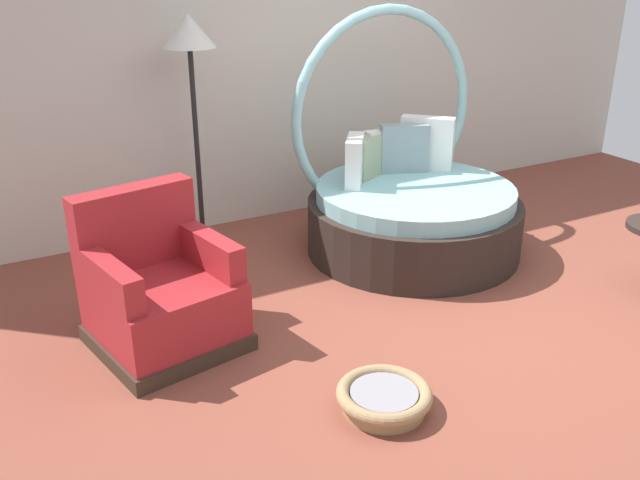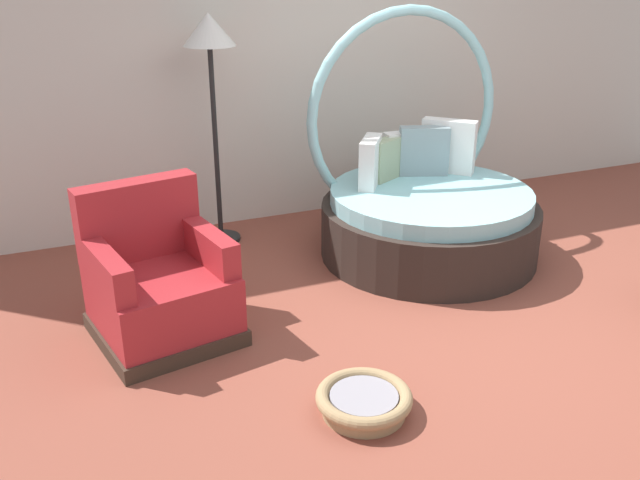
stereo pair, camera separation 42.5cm
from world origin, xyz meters
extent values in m
cube|color=brown|center=(0.00, 0.00, -0.01)|extent=(8.00, 8.00, 0.02)
cube|color=beige|center=(0.00, 2.35, 1.50)|extent=(8.00, 0.12, 2.99)
cylinder|color=#2D231E|center=(0.28, 1.00, 0.21)|extent=(1.69, 1.69, 0.43)
cylinder|color=#8CC6CC|center=(0.28, 1.00, 0.49)|extent=(1.55, 1.55, 0.12)
torus|color=#8CC6CC|center=(0.28, 1.46, 1.03)|extent=(1.68, 0.08, 1.68)
cube|color=white|center=(0.64, 1.35, 0.76)|extent=(0.39, 0.39, 0.44)
cube|color=gray|center=(0.41, 1.36, 0.74)|extent=(0.41, 0.25, 0.39)
cube|color=white|center=(0.29, 1.46, 0.72)|extent=(0.35, 0.13, 0.35)
cube|color=#93A37F|center=(0.08, 1.38, 0.71)|extent=(0.34, 0.26, 0.33)
cube|color=white|center=(-0.11, 1.28, 0.73)|extent=(0.32, 0.37, 0.38)
cube|color=#38281E|center=(-1.89, 0.54, 0.05)|extent=(0.93, 0.93, 0.10)
cube|color=#A32328|center=(-1.89, 0.54, 0.27)|extent=(0.89, 0.89, 0.34)
cube|color=#A32328|center=(-1.95, 0.84, 0.69)|extent=(0.78, 0.30, 0.50)
cube|color=#A32328|center=(-2.21, 0.48, 0.55)|extent=(0.25, 0.69, 0.22)
cube|color=#A32328|center=(-1.58, 0.60, 0.55)|extent=(0.25, 0.69, 0.22)
cylinder|color=#9E7F56|center=(-1.09, -0.65, 0.03)|extent=(0.44, 0.44, 0.06)
torus|color=#9E7F56|center=(-1.09, -0.65, 0.10)|extent=(0.51, 0.51, 0.07)
cylinder|color=gray|center=(-1.09, -0.65, 0.08)|extent=(0.36, 0.36, 0.05)
cylinder|color=black|center=(-1.16, 1.92, 0.01)|extent=(0.32, 0.32, 0.03)
cylinder|color=black|center=(-1.16, 1.92, 0.81)|extent=(0.04, 0.04, 1.55)
cone|color=silver|center=(-1.16, 1.92, 1.70)|extent=(0.40, 0.40, 0.24)
camera|label=1|loc=(-2.84, -3.14, 2.25)|focal=38.79mm
camera|label=2|loc=(-2.45, -3.32, 2.25)|focal=38.79mm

